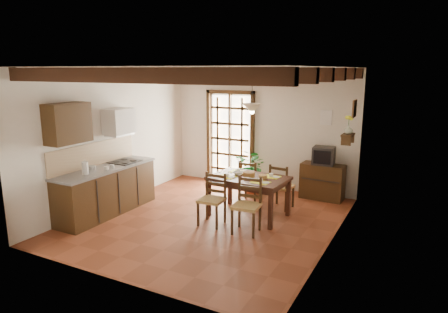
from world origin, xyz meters
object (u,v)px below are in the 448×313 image
Objects in this scene: chair_far_left at (250,189)px; crt_tv at (324,156)px; kitchen_counter at (107,190)px; pendant_lamp at (252,107)px; chair_near_left at (212,209)px; sideboard at (322,182)px; dining_table at (249,182)px; chair_near_right at (247,216)px; chair_far_right at (281,194)px; potted_plant at (252,168)px.

crt_tv is (1.30, 0.93, 0.68)m from chair_far_left.
pendant_lamp reaches higher than kitchen_counter.
pendant_lamp is at bearing 60.12° from chair_near_left.
sideboard is (1.41, 2.39, 0.09)m from chair_near_left.
chair_near_left is 1.46m from chair_far_left.
sideboard is at bearing 63.65° from dining_table.
chair_near_right is (0.30, -0.75, -0.37)m from dining_table.
chair_far_right is at bearing 175.36° from chair_far_left.
chair_far_right is 1.15m from sideboard.
potted_plant is at bearing -70.47° from chair_far_left.
kitchen_counter is 2.33× the size of chair_near_right.
kitchen_counter is 3.46m from chair_far_right.
chair_near_right is (2.81, 0.38, -0.17)m from kitchen_counter.
pendant_lamp is (-0.30, 0.85, 1.78)m from chair_near_right.
chair_near_right is at bearing 7.76° from kitchen_counter.
potted_plant is (-1.55, -0.24, -0.39)m from crt_tv.
chair_far_left is at bearing 106.23° from chair_near_right.
chair_far_left reaches higher than dining_table.
kitchen_counter is 2.45× the size of chair_far_left.
chair_near_left is at bearing -116.16° from dining_table.
potted_plant is at bearing 112.39° from pendant_lamp.
chair_near_right is 1.99m from pendant_lamp.
chair_near_right is at bearing -64.10° from dining_table.
kitchen_counter is 4.78× the size of crt_tv.
sideboard is 1.58m from potted_plant.
dining_table is at bearing 65.79° from chair_far_right.
chair_far_right is at bearing 80.21° from chair_near_right.
chair_far_left is 1.60m from sideboard.
sideboard is 2.52m from pendant_lamp.
pendant_lamp is at bearing 114.30° from chair_far_left.
kitchen_counter reaches higher than crt_tv.
chair_near_left is at bearing -86.23° from potted_plant.
potted_plant is 2.56× the size of pendant_lamp.
potted_plant is 2.09m from pendant_lamp.
crt_tv is (1.41, 2.38, 0.67)m from chair_near_left.
kitchen_counter reaches higher than chair_near_right.
kitchen_counter is 2.45× the size of chair_far_right.
pendant_lamp reaches higher than crt_tv.
chair_near_right is 0.45× the size of potted_plant.
chair_far_right is (0.82, 1.40, -0.00)m from chair_near_left.
crt_tv is 1.61m from potted_plant.
chair_near_left is 1.03× the size of sideboard.
chair_near_left is 2.00m from pendant_lamp.
chair_near_right is at bearing 111.30° from chair_far_left.
pendant_lamp is at bearing 103.85° from chair_near_right.
chair_far_right is 1.01× the size of sideboard.
kitchen_counter reaches higher than chair_near_left.
chair_far_right is 1.95× the size of crt_tv.
chair_far_right is 1.33m from crt_tv.
crt_tv reaches higher than chair_far_left.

